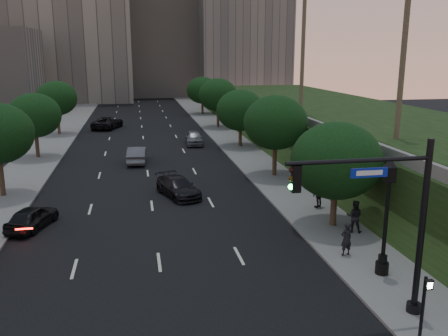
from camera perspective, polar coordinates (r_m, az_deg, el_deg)
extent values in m
plane|color=black|center=(19.40, -6.98, -17.35)|extent=(160.00, 160.00, 0.00)
cube|color=black|center=(47.69, -9.42, 1.39)|extent=(16.00, 140.00, 0.02)
cube|color=slate|center=(48.94, 2.66, 1.95)|extent=(4.50, 140.00, 0.15)
cube|color=slate|center=(48.59, -21.59, 0.91)|extent=(4.50, 140.00, 0.15)
cube|color=black|center=(50.77, 16.27, 4.05)|extent=(18.00, 90.00, 4.00)
cube|color=slate|center=(47.22, 7.15, 6.69)|extent=(0.35, 90.00, 0.70)
cube|color=gray|center=(109.60, -18.29, 16.11)|extent=(26.00, 20.00, 32.00)
cube|color=#9B988E|center=(118.87, -7.62, 14.96)|extent=(22.00, 18.00, 26.00)
cube|color=slate|center=(115.62, 1.85, 17.59)|extent=(20.00, 22.00, 36.00)
cylinder|color=#38281C|center=(28.35, 13.07, -4.24)|extent=(0.36, 0.36, 2.86)
ellipsoid|color=black|center=(27.68, 13.35, 0.89)|extent=(5.20, 5.20, 4.42)
cylinder|color=#38281C|center=(39.19, 6.11, 1.24)|extent=(0.36, 0.36, 3.21)
ellipsoid|color=black|center=(38.68, 6.22, 5.47)|extent=(5.20, 5.20, 4.42)
cylinder|color=#38281C|center=(51.58, 1.97, 4.09)|extent=(0.36, 0.36, 2.86)
ellipsoid|color=black|center=(51.21, 1.99, 6.96)|extent=(5.20, 5.20, 4.42)
cylinder|color=#38281C|center=(65.14, -0.73, 6.24)|extent=(0.36, 0.36, 3.21)
ellipsoid|color=black|center=(64.83, -0.74, 8.80)|extent=(5.20, 5.20, 4.42)
cylinder|color=#38281C|center=(79.88, -2.61, 7.47)|extent=(0.36, 0.36, 2.86)
ellipsoid|color=black|center=(79.64, -2.63, 9.33)|extent=(5.20, 5.20, 4.42)
cylinder|color=#38281C|center=(36.85, -25.22, -0.76)|extent=(0.36, 0.36, 3.26)
cylinder|color=#38281C|center=(49.30, -21.58, 2.77)|extent=(0.36, 0.36, 2.99)
ellipsoid|color=black|center=(48.90, -21.86, 5.90)|extent=(5.00, 5.00, 4.25)
cylinder|color=#38281C|center=(62.91, -19.30, 5.24)|extent=(0.36, 0.36, 3.26)
ellipsoid|color=black|center=(62.59, -19.51, 7.92)|extent=(5.00, 5.00, 4.25)
cylinder|color=#4C4233|center=(35.71, 20.79, 12.83)|extent=(0.40, 0.40, 12.00)
cylinder|color=#4C4233|center=(49.60, 9.51, 14.93)|extent=(0.40, 0.40, 14.50)
cylinder|color=black|center=(19.33, 22.68, -6.98)|extent=(0.24, 0.24, 7.00)
cylinder|color=black|center=(20.64, 21.83, -15.48)|extent=(0.56, 0.56, 0.50)
cylinder|color=black|center=(17.23, 15.99, 0.85)|extent=(5.40, 0.16, 0.16)
cube|color=black|center=(16.47, 8.68, -1.32)|extent=(0.32, 0.22, 0.95)
sphere|color=black|center=(16.33, 8.13, -0.23)|extent=(0.20, 0.20, 0.20)
sphere|color=#3F2B0A|center=(16.40, 8.09, -1.25)|extent=(0.20, 0.20, 0.20)
sphere|color=#19F24C|center=(16.48, 8.06, -2.26)|extent=(0.20, 0.20, 0.20)
cube|color=#0D23B2|center=(17.51, 17.07, -0.54)|extent=(1.40, 0.05, 0.35)
cylinder|color=black|center=(23.28, 18.44, -11.48)|extent=(0.60, 0.60, 0.70)
cylinder|color=black|center=(23.08, 18.54, -10.36)|extent=(0.40, 0.40, 0.40)
cylinder|color=black|center=(22.39, 18.91, -5.78)|extent=(0.18, 0.18, 3.60)
cube|color=black|center=(21.82, 19.32, -0.69)|extent=(0.42, 0.42, 0.70)
cone|color=black|center=(21.71, 19.43, 0.59)|extent=(0.64, 0.64, 0.35)
sphere|color=black|center=(21.67, 19.47, 1.11)|extent=(0.14, 0.14, 0.14)
cylinder|color=black|center=(18.59, 22.77, -15.44)|extent=(0.12, 0.12, 2.50)
cube|color=black|center=(17.99, 23.40, -12.75)|extent=(0.30, 0.14, 0.35)
cube|color=white|center=(17.93, 23.55, -12.86)|extent=(0.18, 0.02, 0.22)
imported|color=black|center=(29.87, -22.09, -5.51)|extent=(2.81, 4.29, 1.36)
imported|color=#56575D|center=(44.87, -10.38, 1.59)|extent=(2.04, 4.87, 1.57)
imported|color=black|center=(66.41, -13.83, 5.32)|extent=(4.55, 6.53, 1.65)
imported|color=black|center=(33.95, -5.55, -2.28)|extent=(3.38, 5.13, 1.38)
imported|color=slate|center=(53.18, -3.63, 3.67)|extent=(2.17, 4.79, 1.59)
imported|color=black|center=(24.51, 14.49, -8.27)|extent=(0.68, 0.51, 1.70)
imported|color=black|center=(27.66, 15.41, -5.62)|extent=(1.12, 1.04, 1.84)
imported|color=black|center=(31.44, 11.36, -3.10)|extent=(1.15, 0.88, 1.81)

